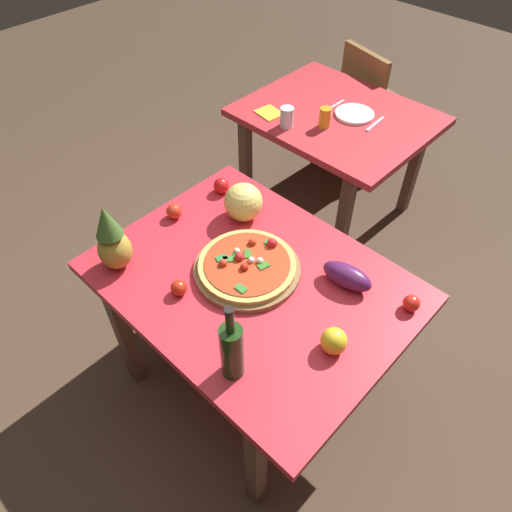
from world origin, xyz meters
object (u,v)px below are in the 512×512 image
object	(u,v)px
bell_pepper	(334,341)
background_table	(335,129)
melon	(243,202)
drinking_glass_juice	(325,117)
tomato_by_bottle	(411,303)
drinking_glass_water	(287,117)
fork_utensil	(335,106)
dining_chair	(371,101)
wine_bottle	(232,350)
pineapple_left	(112,241)
knife_utensil	(375,124)
eggplant	(347,276)
display_table	(252,293)
napkin_folded	(269,113)
pizza	(247,264)
pizza_board	(247,269)
tomato_beside_pepper	(174,211)
tomato_at_corner	(179,288)
tomato_near_board	(221,186)
dinner_plate	(355,114)

from	to	relation	value
bell_pepper	background_table	bearing A→B (deg)	126.22
background_table	melon	distance (m)	1.03
bell_pepper	drinking_glass_juice	world-z (taller)	drinking_glass_juice
tomato_by_bottle	drinking_glass_water	xyz separation A→B (m)	(-1.15, 0.62, 0.02)
fork_utensil	dining_chair	bearing A→B (deg)	101.40
background_table	wine_bottle	distance (m)	1.73
pineapple_left	knife_utensil	size ratio (longest dim) A/B	1.66
eggplant	display_table	bearing A→B (deg)	-140.44
napkin_folded	pineapple_left	bearing A→B (deg)	-74.51
pizza	napkin_folded	world-z (taller)	pizza
pizza_board	drinking_glass_water	size ratio (longest dim) A/B	3.85
eggplant	tomato_beside_pepper	size ratio (longest dim) A/B	2.96
display_table	knife_utensil	distance (m)	1.30
display_table	tomato_by_bottle	distance (m)	0.61
napkin_folded	fork_utensil	bearing A→B (deg)	54.64
tomato_at_corner	tomato_near_board	bearing A→B (deg)	121.49
bell_pepper	tomato_at_corner	size ratio (longest dim) A/B	1.63
tomato_near_board	fork_utensil	xyz separation A→B (m)	(-0.09, 0.98, -0.03)
fork_utensil	background_table	bearing A→B (deg)	-37.90
pizza_board	dinner_plate	xyz separation A→B (m)	(-0.38, 1.26, -0.00)
knife_utensil	tomato_beside_pepper	bearing A→B (deg)	-103.04
pineapple_left	tomato_near_board	world-z (taller)	pineapple_left
drinking_glass_juice	tomato_beside_pepper	bearing A→B (deg)	-90.94
tomato_beside_pepper	tomato_at_corner	distance (m)	0.43
dinner_plate	fork_utensil	xyz separation A→B (m)	(-0.14, 0.00, -0.00)
background_table	eggplant	xyz separation A→B (m)	(0.78, -0.99, 0.15)
melon	tomato_at_corner	xyz separation A→B (m)	(0.13, -0.47, -0.05)
tomato_beside_pepper	knife_utensil	world-z (taller)	tomato_beside_pepper
tomato_beside_pepper	fork_utensil	size ratio (longest dim) A/B	0.38
pizza	bell_pepper	xyz separation A→B (m)	(0.46, -0.05, 0.01)
napkin_folded	display_table	bearing A→B (deg)	-50.52
dining_chair	knife_utensil	world-z (taller)	dining_chair
eggplant	drinking_glass_water	size ratio (longest dim) A/B	1.84
background_table	tomato_near_board	distance (m)	0.95
dining_chair	pizza	world-z (taller)	dining_chair
pineapple_left	napkin_folded	size ratio (longest dim) A/B	2.14
melon	tomato_beside_pepper	world-z (taller)	melon
tomato_by_bottle	bell_pepper	bearing A→B (deg)	-106.95
dining_chair	melon	size ratio (longest dim) A/B	5.10
dining_chair	pineapple_left	xyz separation A→B (m)	(0.24, -2.19, 0.38)
background_table	drinking_glass_juice	bearing A→B (deg)	-79.88
napkin_folded	melon	bearing A→B (deg)	-54.78
bell_pepper	tomato_at_corner	distance (m)	0.60
background_table	bell_pepper	size ratio (longest dim) A/B	10.31
pizza_board	knife_utensil	world-z (taller)	pizza_board
dining_chair	tomato_near_board	xyz separation A→B (m)	(0.20, -1.59, 0.28)
drinking_glass_juice	melon	bearing A→B (deg)	-76.43
pizza	melon	size ratio (longest dim) A/B	2.29
pizza	eggplant	distance (m)	0.38
pizza	drinking_glass_juice	world-z (taller)	drinking_glass_juice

